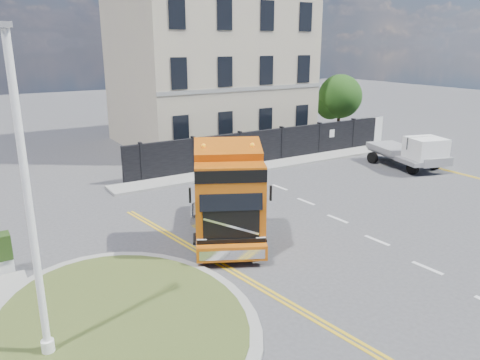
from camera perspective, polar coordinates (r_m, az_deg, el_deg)
ground at (r=18.29m, az=4.12°, el=-6.12°), size 120.00×120.00×0.00m
traffic_island at (r=13.04m, az=-14.23°, el=-16.16°), size 6.80×6.80×0.17m
hoarding_fence at (r=28.66m, az=4.34°, el=4.28°), size 18.80×0.25×2.00m
georgian_building at (r=34.14m, az=-3.88°, el=14.31°), size 12.30×10.30×12.80m
tree at (r=35.65m, az=11.83°, el=9.70°), size 3.20×3.20×4.80m
pavement_far at (r=27.85m, az=4.46°, el=1.93°), size 20.00×1.60×0.12m
truck at (r=16.66m, az=-1.49°, el=-2.36°), size 4.76×6.46×3.65m
flatbed_pickup at (r=28.36m, az=20.72°, el=3.23°), size 3.02×5.05×1.95m
lamppost_island at (r=10.69m, az=-24.41°, el=-2.27°), size 0.23×0.45×7.37m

